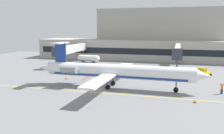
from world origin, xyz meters
The scene contains 11 objects.
ground centered at (0.00, 0.00, -0.05)m, with size 120.00×120.00×0.11m.
terminal_building centered at (4.98, 48.24, 7.04)m, with size 79.52×15.33×18.26m.
jet_bridge_west centered at (14.58, 27.64, 5.17)m, with size 2.40×23.20×6.54m.
jet_bridge_east centered at (-17.74, 28.50, 4.73)m, with size 2.40×21.49×6.10m.
regional_jet centered at (3.46, 2.71, 3.20)m, with size 33.71×25.52×8.46m.
baggage_tug centered at (-21.28, 25.56, 0.88)m, with size 4.20×3.79×1.90m.
pushback_tractor centered at (20.71, 18.23, 0.98)m, with size 3.41×3.62×2.19m.
fuel_tank centered at (-13.91, 33.51, 1.38)m, with size 8.08×2.61×2.46m.
marshaller centered at (22.44, 3.52, 0.99)m, with size 0.79×0.44×1.94m.
safety_cone_alpha centered at (-9.14, 7.41, 0.25)m, with size 0.47×0.47×0.55m.
safety_cone_bravo centered at (17.70, -3.03, 0.25)m, with size 0.47×0.47×0.55m.
Camera 1 is at (15.16, -40.94, 11.40)m, focal length 38.87 mm.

